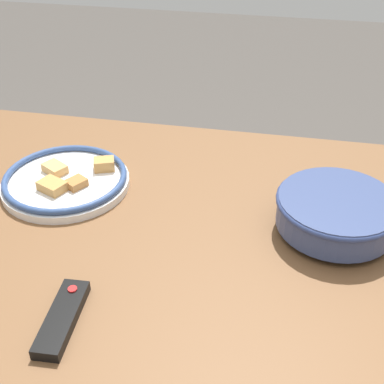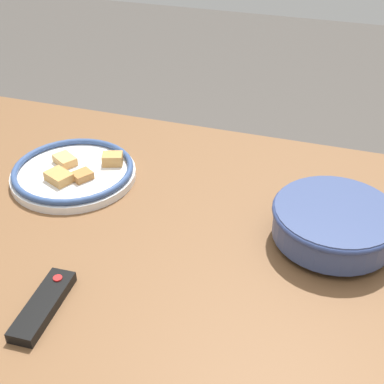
% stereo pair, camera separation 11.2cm
% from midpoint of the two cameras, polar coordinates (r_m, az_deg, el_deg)
% --- Properties ---
extents(dining_table, '(1.45, 0.88, 0.71)m').
position_cam_midpoint_polar(dining_table, '(1.14, -4.10, -7.14)').
color(dining_table, brown).
rests_on(dining_table, ground_plane).
extents(noodle_bowl, '(0.24, 0.24, 0.08)m').
position_cam_midpoint_polar(noodle_bowl, '(1.08, 12.30, -2.18)').
color(noodle_bowl, '#384775').
rests_on(noodle_bowl, dining_table).
extents(food_plate, '(0.29, 0.29, 0.04)m').
position_cam_midpoint_polar(food_plate, '(1.25, -15.84, 1.13)').
color(food_plate, white).
rests_on(food_plate, dining_table).
extents(tv_remote, '(0.05, 0.16, 0.02)m').
position_cam_midpoint_polar(tv_remote, '(0.94, -17.14, -12.88)').
color(tv_remote, black).
rests_on(tv_remote, dining_table).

